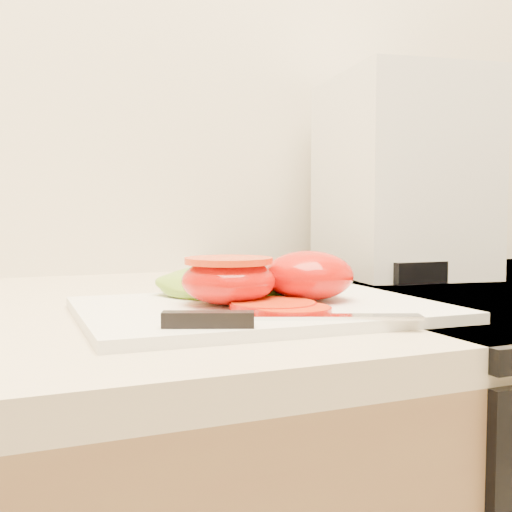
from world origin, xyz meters
name	(u,v)px	position (x,y,z in m)	size (l,w,h in m)	color
cutting_board	(260,309)	(0.08, 1.55, 0.94)	(0.33, 0.24, 0.01)	white
tomato_half_dome	(309,275)	(0.13, 1.56, 0.96)	(0.09, 0.09, 0.05)	red
tomato_half_cut	(229,279)	(0.05, 1.56, 0.96)	(0.09, 0.09, 0.04)	red
tomato_slice_0	(273,306)	(0.08, 1.51, 0.94)	(0.08, 0.08, 0.01)	#D64E1A
tomato_slice_1	(292,310)	(0.08, 1.49, 0.94)	(0.07, 0.07, 0.01)	#D64E1A
lettuce_leaf_0	(223,283)	(0.07, 1.62, 0.95)	(0.14, 0.10, 0.03)	#80AA2D
lettuce_leaf_1	(259,283)	(0.11, 1.62, 0.95)	(0.11, 0.08, 0.02)	#80AA2D
knife	(260,318)	(0.03, 1.45, 0.94)	(0.21, 0.07, 0.01)	silver
appliance	(400,177)	(0.43, 1.82, 1.08)	(0.20, 0.25, 0.30)	silver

